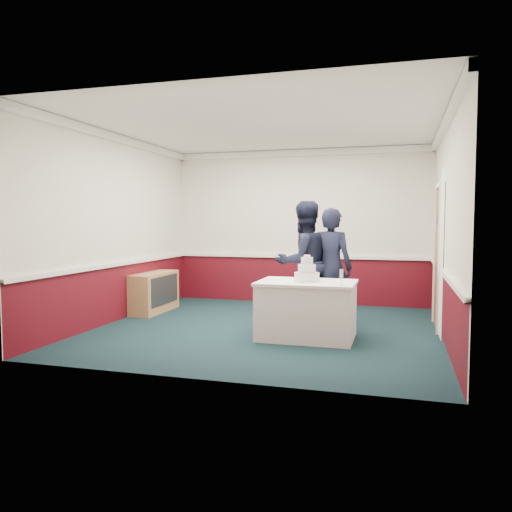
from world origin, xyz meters
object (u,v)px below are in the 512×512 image
(champagne_flute, at_px, (341,274))
(person_man, at_px, (304,263))
(cake_knife, at_px, (302,283))
(person_woman, at_px, (331,267))
(wedding_cake, at_px, (307,273))
(cake_table, at_px, (307,309))
(sideboard, at_px, (155,292))

(champagne_flute, bearing_deg, person_man, 121.12)
(champagne_flute, bearing_deg, cake_knife, 171.42)
(cake_knife, relative_size, champagne_flute, 1.07)
(cake_knife, distance_m, champagne_flute, 0.55)
(cake_knife, relative_size, person_woman, 0.12)
(person_man, distance_m, person_woman, 0.43)
(cake_knife, xyz_separation_m, person_woman, (0.24, 1.09, 0.12))
(champagne_flute, bearing_deg, wedding_cake, 150.75)
(cake_table, relative_size, person_man, 0.69)
(cake_knife, bearing_deg, person_woman, 101.74)
(person_man, bearing_deg, cake_knife, 59.97)
(cake_table, bearing_deg, person_man, 103.31)
(wedding_cake, bearing_deg, cake_table, -90.00)
(sideboard, distance_m, person_man, 2.83)
(champagne_flute, height_order, person_woman, person_woman)
(wedding_cake, relative_size, person_woman, 0.20)
(sideboard, height_order, wedding_cake, wedding_cake)
(wedding_cake, xyz_separation_m, person_woman, (0.21, 0.89, 0.01))
(wedding_cake, bearing_deg, sideboard, 157.25)
(cake_table, bearing_deg, person_woman, 76.76)
(champagne_flute, xyz_separation_m, person_woman, (-0.29, 1.17, -0.02))
(sideboard, distance_m, cake_table, 3.21)
(sideboard, relative_size, wedding_cake, 3.30)
(sideboard, bearing_deg, champagne_flute, -23.73)
(wedding_cake, height_order, person_woman, person_woman)
(cake_table, height_order, person_woman, person_woman)
(cake_table, relative_size, person_woman, 0.73)
(cake_knife, bearing_deg, cake_table, 105.60)
(cake_table, xyz_separation_m, cake_knife, (-0.03, -0.20, 0.39))
(champagne_flute, relative_size, person_woman, 0.11)
(person_woman, bearing_deg, sideboard, 5.77)
(cake_knife, height_order, champagne_flute, champagne_flute)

